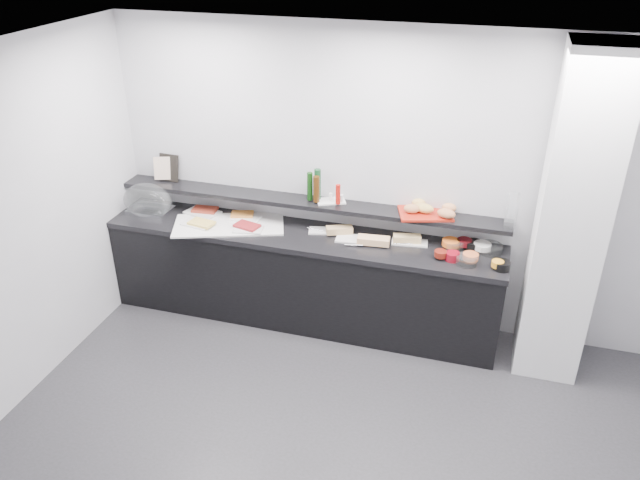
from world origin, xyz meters
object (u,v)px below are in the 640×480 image
(framed_print, at_px, (169,168))
(condiment_tray, at_px, (331,201))
(sandwich_plate_mid, at_px, (358,240))
(carafe, at_px, (512,211))
(cloche_base, at_px, (151,210))
(bread_tray, at_px, (425,213))

(framed_print, height_order, condiment_tray, framed_print)
(sandwich_plate_mid, bearing_deg, carafe, 0.67)
(condiment_tray, distance_m, carafe, 1.56)
(cloche_base, xyz_separation_m, bread_tray, (2.59, 0.17, 0.24))
(condiment_tray, relative_size, carafe, 0.83)
(framed_print, height_order, carafe, carafe)
(sandwich_plate_mid, height_order, condiment_tray, condiment_tray)
(sandwich_plate_mid, xyz_separation_m, bread_tray, (0.55, 0.17, 0.25))
(sandwich_plate_mid, bearing_deg, cloche_base, 175.33)
(framed_print, distance_m, bread_tray, 2.48)
(framed_print, relative_size, bread_tray, 0.58)
(bread_tray, bearing_deg, framed_print, 161.67)
(cloche_base, xyz_separation_m, sandwich_plate_mid, (2.04, -0.00, -0.01))
(framed_print, xyz_separation_m, bread_tray, (2.48, -0.07, -0.12))
(cloche_base, bearing_deg, sandwich_plate_mid, 2.02)
(sandwich_plate_mid, height_order, framed_print, framed_print)
(carafe, bearing_deg, sandwich_plate_mid, -174.66)
(framed_print, bearing_deg, cloche_base, -110.98)
(bread_tray, height_order, carafe, carafe)
(sandwich_plate_mid, distance_m, condiment_tray, 0.44)
(sandwich_plate_mid, height_order, carafe, carafe)
(condiment_tray, height_order, bread_tray, bread_tray)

